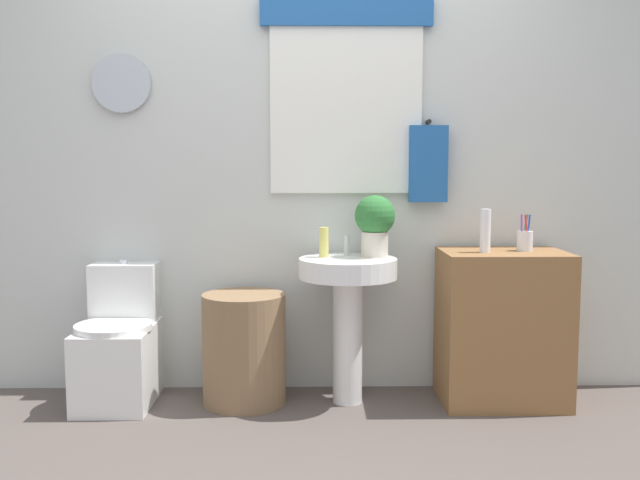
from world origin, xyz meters
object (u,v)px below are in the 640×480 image
Objects in this scene: wooden_cabinet at (502,327)px; toothbrush_cup at (525,240)px; toilet at (119,349)px; potted_plant at (375,222)px; pedestal_sink at (348,295)px; lotion_bottle at (485,231)px; laundry_hamper at (244,349)px; soap_bottle at (324,242)px.

wooden_cabinet is 0.46m from toothbrush_cup.
toothbrush_cup reaches higher than wooden_cabinet.
potted_plant reaches higher than toilet.
pedestal_sink is 0.96× the size of wooden_cabinet.
lotion_bottle is 0.23m from toothbrush_cup.
lotion_bottle is at bearing -1.90° from laundry_hamper.
potted_plant is at bearing 1.29° from toilet.
pedestal_sink is 4.89× the size of soap_bottle.
soap_bottle reaches higher than wooden_cabinet.
toothbrush_cup is (0.90, 0.02, 0.28)m from pedestal_sink.
pedestal_sink is 0.81m from wooden_cabinet.
potted_plant is at bearing 5.14° from laundry_hamper.
pedestal_sink is at bearing -22.62° from soap_bottle.
toothbrush_cup is at bearing 15.47° from lotion_bottle.
pedestal_sink is at bearing 180.00° from wooden_cabinet.
toilet is 1.18m from soap_bottle.
soap_bottle is at bearing 173.59° from lotion_bottle.
lotion_bottle is at bearing -2.18° from toilet.
soap_bottle is 0.82× the size of toothbrush_cup.
potted_plant is (1.31, 0.03, 0.65)m from toilet.
pedestal_sink reaches higher than toilet.
soap_bottle is 0.81m from lotion_bottle.
toothbrush_cup is (0.22, 0.06, -0.05)m from lotion_bottle.
lotion_bottle reaches higher than laundry_hamper.
toothbrush_cup is (1.42, 0.02, 0.55)m from laundry_hamper.
laundry_hamper is 1.32m from wooden_cabinet.
potted_plant reaches higher than toothbrush_cup.
soap_bottle is (1.05, 0.02, 0.54)m from toilet.
potted_plant reaches higher than wooden_cabinet.
toothbrush_cup is at bearing -1.68° from soap_bottle.
wooden_cabinet is at bearing 0.00° from laundry_hamper.
wooden_cabinet is at bearing -0.89° from toilet.
toothbrush_cup is (2.07, -0.01, 0.56)m from toilet.
wooden_cabinet is at bearing -5.28° from potted_plant.
toilet is at bearing 179.11° from wooden_cabinet.
wooden_cabinet is 1.01m from soap_bottle.
laundry_hamper is at bearing -174.86° from potted_plant.
laundry_hamper is at bearing -179.19° from toothbrush_cup.
pedestal_sink is 2.36× the size of potted_plant.
soap_bottle is at bearing 1.06° from toilet.
lotion_bottle reaches higher than wooden_cabinet.
soap_bottle is (-0.12, 0.05, 0.26)m from pedestal_sink.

